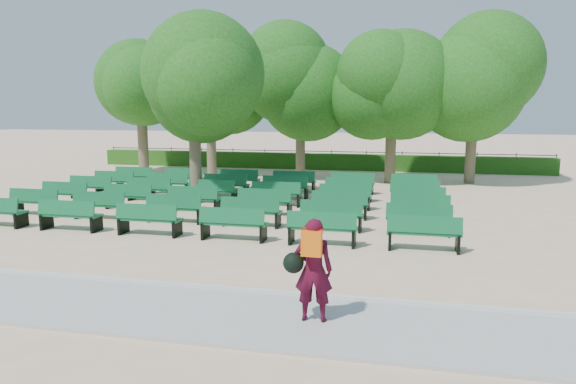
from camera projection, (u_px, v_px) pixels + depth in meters
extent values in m
plane|color=beige|center=(239.00, 219.00, 16.18)|extent=(120.00, 120.00, 0.00)
cube|color=#AFAFAA|center=(111.00, 305.00, 9.04)|extent=(30.00, 2.20, 0.06)
cube|color=silver|center=(143.00, 283.00, 10.15)|extent=(30.00, 0.12, 0.10)
cube|color=#245917|center=(313.00, 161.00, 29.60)|extent=(26.00, 0.70, 0.90)
cube|color=#116233|center=(238.00, 196.00, 17.86)|extent=(1.79, 0.55, 0.06)
cube|color=#116233|center=(236.00, 190.00, 17.62)|extent=(1.78, 0.20, 0.42)
cylinder|color=brown|center=(196.00, 164.00, 18.87)|extent=(0.43, 0.43, 2.85)
ellipsoid|color=#23621A|center=(193.00, 91.00, 18.44)|extent=(4.49, 4.49, 4.04)
imported|color=#42091B|center=(313.00, 270.00, 8.20)|extent=(0.65, 0.45, 1.69)
cube|color=orange|center=(312.00, 244.00, 7.94)|extent=(0.32, 0.16, 0.39)
sphere|color=black|center=(293.00, 263.00, 8.20)|extent=(0.34, 0.34, 0.34)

